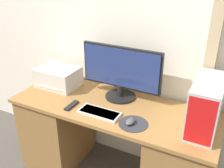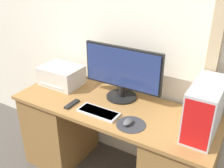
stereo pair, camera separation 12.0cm
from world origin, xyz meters
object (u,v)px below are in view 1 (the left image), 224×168
at_px(monitor, 121,71).
at_px(computer_tower, 206,106).
at_px(keyboard, 99,113).
at_px(printer, 58,77).
at_px(remote_control, 72,105).
at_px(mouse, 130,121).

distance_m(monitor, computer_tower, 0.72).
bearing_deg(keyboard, computer_tower, 13.00).
height_order(printer, remote_control, printer).
height_order(keyboard, remote_control, keyboard).
xyz_separation_m(computer_tower, remote_control, (-0.98, -0.17, -0.17)).
distance_m(printer, remote_control, 0.42).
height_order(mouse, printer, printer).
distance_m(computer_tower, remote_control, 1.01).
distance_m(mouse, remote_control, 0.52).
xyz_separation_m(monitor, computer_tower, (0.70, -0.15, -0.06)).
relative_size(monitor, keyboard, 2.12).
xyz_separation_m(keyboard, mouse, (0.26, -0.02, 0.01)).
bearing_deg(computer_tower, printer, 176.48).
relative_size(mouse, computer_tower, 0.21).
relative_size(mouse, printer, 0.26).
distance_m(keyboard, mouse, 0.26).
bearing_deg(remote_control, printer, 141.48).
distance_m(monitor, remote_control, 0.49).
distance_m(keyboard, printer, 0.63).
relative_size(computer_tower, remote_control, 2.86).
relative_size(keyboard, remote_control, 2.11).
bearing_deg(keyboard, mouse, -3.44).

